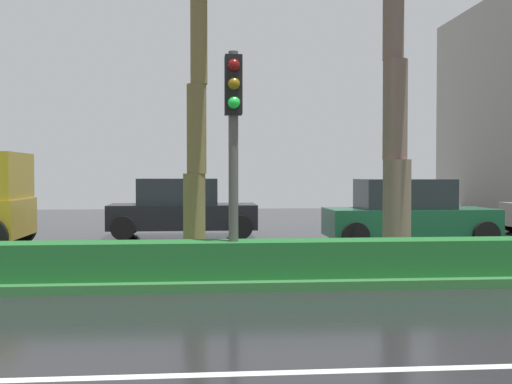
{
  "coord_description": "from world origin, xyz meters",
  "views": [
    {
      "loc": [
        3.22,
        -3.81,
        1.85
      ],
      "look_at": [
        4.64,
        11.89,
        1.41
      ],
      "focal_mm": 44.53,
      "sensor_mm": 36.0,
      "label": 1
    }
  ],
  "objects": [
    {
      "name": "ground_plane",
      "position": [
        0.0,
        9.0,
        -0.05
      ],
      "size": [
        90.0,
        42.0,
        0.1
      ],
      "primitive_type": "cube",
      "color": "black"
    },
    {
      "name": "median_strip",
      "position": [
        0.0,
        8.0,
        0.07
      ],
      "size": [
        85.5,
        4.0,
        0.15
      ],
      "primitive_type": "cube",
      "color": "#2D6B33",
      "rests_on": "ground_plane"
    },
    {
      "name": "traffic_signal_median_right",
      "position": [
        3.79,
        6.54,
        2.7
      ],
      "size": [
        0.28,
        0.43,
        3.7
      ],
      "color": "#4C4C47",
      "rests_on": "median_strip"
    },
    {
      "name": "car_in_traffic_leading",
      "position": [
        2.71,
        15.05,
        0.83
      ],
      "size": [
        4.3,
        2.02,
        1.72
      ],
      "color": "black",
      "rests_on": "ground_plane"
    },
    {
      "name": "car_in_traffic_second",
      "position": [
        8.63,
        12.22,
        0.83
      ],
      "size": [
        4.3,
        2.02,
        1.72
      ],
      "color": "#195133",
      "rests_on": "ground_plane"
    }
  ]
}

